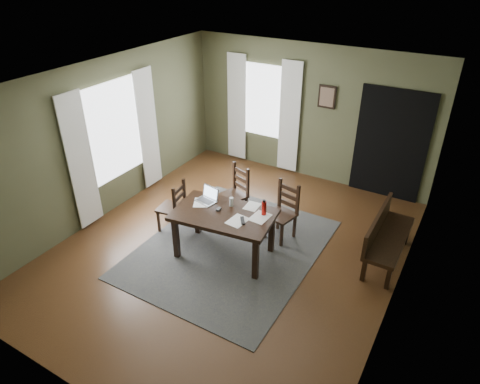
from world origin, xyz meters
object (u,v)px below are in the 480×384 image
Objects in this scene: bench at (385,234)px; water_bottle at (264,208)px; chair_end at (173,207)px; chair_back_right at (283,212)px; laptop at (208,197)px; dining_table at (224,218)px; chair_back_left at (235,194)px.

water_bottle is at bearing 117.17° from bench.
chair_end reaches higher than bench.
bench is at bearing 97.46° from chair_end.
chair_back_right reaches higher than chair_end.
laptop is 1.41× the size of water_bottle.
bench reaches higher than dining_table.
chair_back_left is 2.72× the size of laptop.
chair_back_left is at bearing 104.62° from dining_table.
dining_table is 1.10m from chair_back_left.
chair_back_right is 3.84× the size of water_bottle.
water_bottle reaches higher than chair_back_left.
chair_end reaches higher than dining_table.
chair_end is 1.82m from chair_back_right.
chair_back_right is at bearing 86.54° from water_bottle.
laptop is (-2.57, -0.91, 0.34)m from bench.
water_bottle is (0.94, -0.74, 0.40)m from chair_back_left.
laptop is (-0.00, -0.81, 0.34)m from chair_back_left.
chair_back_left reaches higher than dining_table.
chair_end is 0.64× the size of bench.
laptop is at bearing 147.41° from dining_table.
water_bottle is (0.53, 0.27, 0.21)m from dining_table.
laptop is at bearing -132.41° from chair_back_right.
chair_back_right is (0.57, 0.88, -0.19)m from dining_table.
chair_back_left is 0.99m from chair_back_right.
chair_back_right is (0.98, -0.12, -0.00)m from chair_back_left.
chair_back_left is at bearing 100.29° from laptop.
chair_back_left is 3.85× the size of water_bottle.
chair_back_left is 1.00× the size of chair_back_right.
laptop is at bearing -175.55° from water_bottle.
bench is 2.75m from laptop.
water_bottle reaches higher than bench.
chair_back_right reaches higher than dining_table.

